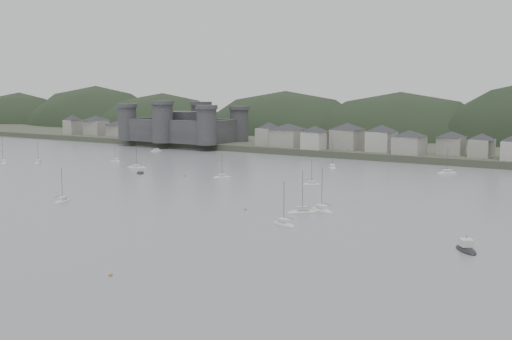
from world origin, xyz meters
The scene contains 10 objects.
ground centered at (0.00, 0.00, 0.00)m, with size 900.00×900.00×0.00m, color slate.
far_shore_land centered at (0.00, 295.00, 1.50)m, with size 900.00×250.00×3.00m, color #383D2D.
forested_ridge centered at (4.83, 269.40, -11.28)m, with size 851.55×103.94×102.57m.
castle centered at (-120.00, 179.80, 10.96)m, with size 66.00×43.00×20.00m.
waterfront_town centered at (50.59, 183.34, 8.66)m, with size 451.48×28.46×12.92m.
sailboat_lead centered at (34.98, 34.83, 0.18)m, with size 8.16×5.14×10.66m.
moored_fleet centered at (-12.84, 64.92, 0.18)m, with size 264.63×177.39×13.77m.
motor_launch_near centered at (75.89, 34.46, 0.29)m, with size 6.88×7.85×3.85m.
motor_launch_far centered at (-57.02, 82.94, 0.30)m, with size 6.91×7.23×3.77m.
mooring_buoys centered at (8.76, 59.76, 0.15)m, with size 149.22×147.09×0.70m.
Camera 1 is at (109.69, -86.01, 30.17)m, focal length 44.93 mm.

